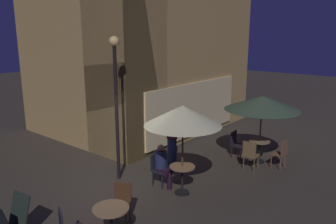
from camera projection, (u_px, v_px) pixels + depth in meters
ground_plane at (121, 189)px, 9.24m from camera, size 60.00×60.00×0.00m
cafe_building at (140, 14)px, 13.08m from camera, size 8.19×6.62×9.83m
street_lamp_near_corner at (116, 88)px, 9.33m from camera, size 0.29×0.29×4.13m
menu_sandwich_board at (11, 220)px, 6.86m from camera, size 0.71×0.62×0.93m
cafe_table_0 at (182, 174)px, 8.90m from camera, size 0.68×0.68×0.78m
cafe_table_1 at (259, 147)px, 11.08m from camera, size 0.68×0.68×0.75m
cafe_table_2 at (111, 217)px, 6.76m from camera, size 0.75×0.75×0.79m
patio_umbrella_0 at (183, 116)px, 8.53m from camera, size 2.01×2.01×2.43m
patio_umbrella_1 at (262, 103)px, 10.74m from camera, size 2.41×2.41×2.25m
cafe_chair_0 at (158, 166)px, 9.39m from camera, size 0.43×0.43×0.94m
cafe_chair_1 at (236, 142)px, 11.55m from camera, size 0.44×0.44×0.91m
cafe_chair_2 at (250, 153)px, 10.45m from camera, size 0.45×0.45×0.94m
cafe_chair_3 at (282, 152)px, 10.55m from camera, size 0.42×0.42×0.95m
cafe_chair_5 at (122, 199)px, 7.52m from camera, size 0.55×0.55×0.94m
patron_seated_0 at (162, 163)px, 9.27m from camera, size 0.35×0.54×1.22m
patron_standing_1 at (172, 140)px, 10.77m from camera, size 0.35×0.35×1.72m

